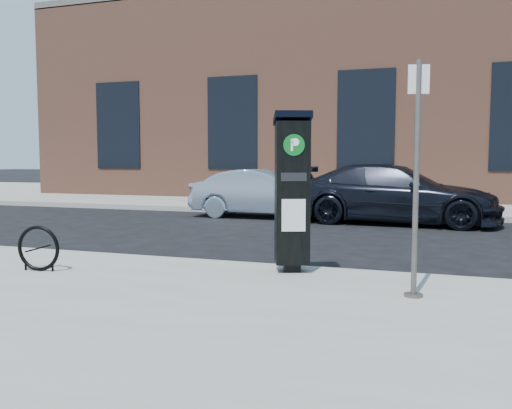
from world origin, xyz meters
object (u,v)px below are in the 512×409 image
at_px(car_silver, 265,193).
at_px(parking_kiosk, 292,190).
at_px(sign_pole, 416,181).
at_px(car_dark, 394,194).
at_px(bike_rack, 38,249).

bearing_deg(car_silver, parking_kiosk, -159.91).
xyz_separation_m(parking_kiosk, car_silver, (-2.80, 7.52, -0.57)).
relative_size(parking_kiosk, car_silver, 0.52).
height_order(sign_pole, car_dark, sign_pole).
bearing_deg(car_silver, bike_rack, 176.70).
bearing_deg(sign_pole, parking_kiosk, 135.99).
relative_size(car_silver, car_dark, 0.79).
relative_size(sign_pole, bike_rack, 4.11).
relative_size(parking_kiosk, sign_pole, 0.83).
height_order(parking_kiosk, sign_pole, sign_pole).
bearing_deg(parking_kiosk, car_silver, 89.61).
distance_m(parking_kiosk, car_silver, 8.04).
xyz_separation_m(sign_pole, car_silver, (-4.42, 8.39, -0.74)).
bearing_deg(bike_rack, sign_pole, -4.12).
distance_m(bike_rack, car_silver, 8.61).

